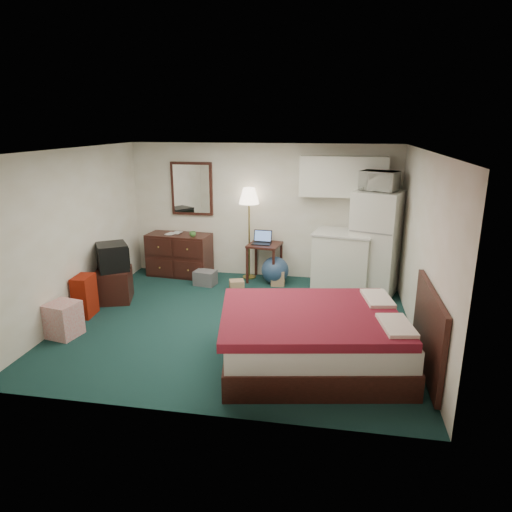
% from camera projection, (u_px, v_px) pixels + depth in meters
% --- Properties ---
extents(floor, '(5.00, 4.50, 0.01)m').
position_uv_depth(floor, '(238.00, 322.00, 6.77)').
color(floor, black).
rests_on(floor, ground).
extents(ceiling, '(5.00, 4.50, 0.01)m').
position_uv_depth(ceiling, '(236.00, 150.00, 6.07)').
color(ceiling, beige).
rests_on(ceiling, walls).
extents(walls, '(5.01, 4.51, 2.50)m').
position_uv_depth(walls, '(237.00, 241.00, 6.42)').
color(walls, beige).
rests_on(walls, floor).
extents(mirror, '(0.80, 0.06, 1.00)m').
position_uv_depth(mirror, '(192.00, 189.00, 8.63)').
color(mirror, white).
rests_on(mirror, walls).
extents(upper_cabinets, '(1.50, 0.35, 0.70)m').
position_uv_depth(upper_cabinets, '(343.00, 176.00, 7.95)').
color(upper_cabinets, white).
rests_on(upper_cabinets, walls).
extents(headboard, '(0.06, 1.56, 1.00)m').
position_uv_depth(headboard, '(428.00, 331.00, 5.22)').
color(headboard, black).
rests_on(headboard, walls).
extents(dresser, '(1.24, 0.66, 0.81)m').
position_uv_depth(dresser, '(180.00, 255.00, 8.79)').
color(dresser, black).
rests_on(dresser, floor).
extents(floor_lamp, '(0.44, 0.44, 1.72)m').
position_uv_depth(floor_lamp, '(249.00, 234.00, 8.50)').
color(floor_lamp, tan).
rests_on(floor_lamp, floor).
extents(desk, '(0.64, 0.64, 0.71)m').
position_uv_depth(desk, '(264.00, 262.00, 8.48)').
color(desk, black).
rests_on(desk, floor).
extents(exercise_ball, '(0.58, 0.58, 0.50)m').
position_uv_depth(exercise_ball, '(275.00, 270.00, 8.36)').
color(exercise_ball, navy).
rests_on(exercise_ball, floor).
extents(kitchen_counter, '(1.06, 0.88, 1.03)m').
position_uv_depth(kitchen_counter, '(342.00, 262.00, 7.93)').
color(kitchen_counter, white).
rests_on(kitchen_counter, floor).
extents(fridge, '(0.93, 0.93, 1.78)m').
position_uv_depth(fridge, '(375.00, 243.00, 7.71)').
color(fridge, silver).
rests_on(fridge, floor).
extents(bed, '(2.38, 2.00, 0.68)m').
position_uv_depth(bed, '(314.00, 339.00, 5.49)').
color(bed, maroon).
rests_on(bed, floor).
extents(tv_stand, '(0.69, 0.72, 0.54)m').
position_uv_depth(tv_stand, '(114.00, 285.00, 7.55)').
color(tv_stand, black).
rests_on(tv_stand, floor).
extents(suitcase, '(0.27, 0.41, 0.63)m').
position_uv_depth(suitcase, '(85.00, 296.00, 6.93)').
color(suitcase, '#7C1301').
rests_on(suitcase, floor).
extents(retail_box, '(0.46, 0.46, 0.49)m').
position_uv_depth(retail_box, '(63.00, 320.00, 6.28)').
color(retail_box, silver).
rests_on(retail_box, floor).
extents(file_bin, '(0.42, 0.34, 0.26)m').
position_uv_depth(file_bin, '(205.00, 278.00, 8.31)').
color(file_bin, '#5D5D61').
rests_on(file_bin, floor).
extents(cardboard_box_a, '(0.30, 0.28, 0.21)m').
position_uv_depth(cardboard_box_a, '(237.00, 286.00, 7.97)').
color(cardboard_box_a, '#AB7B50').
rests_on(cardboard_box_a, floor).
extents(cardboard_box_b, '(0.25, 0.30, 0.28)m').
position_uv_depth(cardboard_box_b, '(278.00, 277.00, 8.32)').
color(cardboard_box_b, '#AB7B50').
rests_on(cardboard_box_b, floor).
extents(laptop, '(0.35, 0.29, 0.23)m').
position_uv_depth(laptop, '(262.00, 238.00, 8.32)').
color(laptop, black).
rests_on(laptop, desk).
extents(crt_tv, '(0.68, 0.69, 0.43)m').
position_uv_depth(crt_tv, '(112.00, 257.00, 7.41)').
color(crt_tv, black).
rests_on(crt_tv, tv_stand).
extents(microwave, '(0.66, 0.53, 0.39)m').
position_uv_depth(microwave, '(379.00, 179.00, 7.43)').
color(microwave, silver).
rests_on(microwave, fridge).
extents(book_a, '(0.16, 0.05, 0.22)m').
position_uv_depth(book_a, '(167.00, 228.00, 8.67)').
color(book_a, '#AB7B50').
rests_on(book_a, dresser).
extents(book_b, '(0.16, 0.04, 0.22)m').
position_uv_depth(book_b, '(173.00, 227.00, 8.73)').
color(book_b, '#AB7B50').
rests_on(book_b, dresser).
extents(mug, '(0.13, 0.11, 0.12)m').
position_uv_depth(mug, '(193.00, 233.00, 8.46)').
color(mug, '#437C36').
rests_on(mug, dresser).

